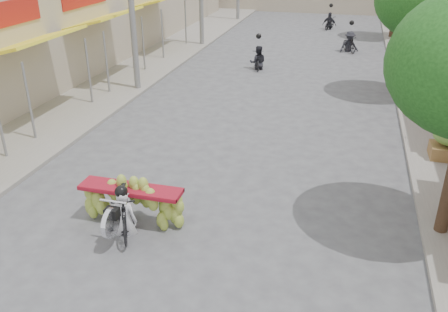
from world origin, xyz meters
The scene contains 9 objects.
sidewalk_left centered at (-7.00, 15.00, 0.06)m, with size 4.00×60.00×0.12m, color gray.
sidewalk_right centered at (7.00, 15.00, 0.06)m, with size 4.00×60.00×0.12m, color gray.
shophouse_row_left centered at (-11.98, 13.98, 3.00)m, with size 9.77×40.00×6.00m.
produce_crate_far centered at (6.20, 16.00, 0.71)m, with size 1.20×0.88×1.16m.
banana_motorbike centered at (-1.31, 2.47, 0.67)m, with size 2.33×1.89×1.97m.
pedestrian centered at (6.03, 15.16, 1.00)m, with size 1.00×0.83×1.75m.
bg_motorbike_a centered at (-1.21, 16.68, 0.78)m, with size 0.87×1.50×1.95m.
bg_motorbike_b centered at (2.96, 21.58, 0.88)m, with size 1.19×1.54×1.95m.
bg_motorbike_c centered at (1.47, 28.15, 0.83)m, with size 1.08×1.53×1.95m.
Camera 1 is at (3.06, -5.62, 6.03)m, focal length 38.00 mm.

